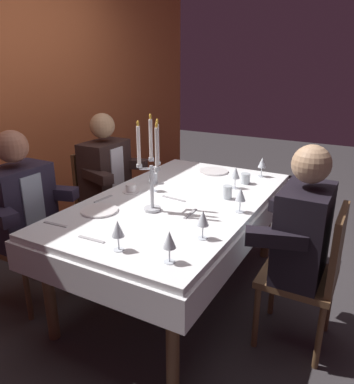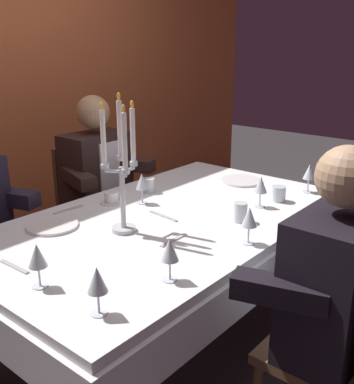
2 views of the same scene
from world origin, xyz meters
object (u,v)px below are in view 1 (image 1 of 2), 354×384
(water_tumbler_1, at_px, (153,178))
(seated_diner_2, at_px, (105,171))
(dinner_plate_1, at_px, (214,171))
(coffee_cup_0, at_px, (131,188))
(dinner_plate_0, at_px, (99,210))
(seated_diner_1, at_px, (304,232))
(wine_glass_4, at_px, (241,195))
(seated_diner_0, at_px, (20,204))
(water_tumbler_0, at_px, (245,179))
(wine_glass_2, at_px, (203,219))
(water_tumbler_2, at_px, (227,192))
(dining_table, at_px, (177,214))
(wine_glass_6, at_px, (262,163))
(wine_glass_1, at_px, (236,173))
(wine_glass_3, at_px, (118,230))
(candelabra, at_px, (151,169))
(wine_glass_0, at_px, (153,176))
(wine_glass_5, at_px, (169,241))

(water_tumbler_1, height_order, seated_diner_2, seated_diner_2)
(dinner_plate_1, relative_size, coffee_cup_0, 1.89)
(dinner_plate_0, distance_m, seated_diner_1, 1.26)
(dinner_plate_1, xyz_separation_m, water_tumbler_1, (-0.51, 0.30, 0.03))
(wine_glass_4, height_order, coffee_cup_0, wine_glass_4)
(seated_diner_0, height_order, seated_diner_2, same)
(water_tumbler_0, bearing_deg, coffee_cup_0, 131.53)
(coffee_cup_0, xyz_separation_m, seated_diner_0, (-0.56, 0.52, -0.03))
(wine_glass_2, bearing_deg, water_tumbler_2, 9.91)
(water_tumbler_1, bearing_deg, wine_glass_2, -132.62)
(dining_table, distance_m, wine_glass_6, 0.90)
(wine_glass_1, distance_m, seated_diner_2, 1.17)
(wine_glass_3, bearing_deg, wine_glass_1, -8.09)
(water_tumbler_1, bearing_deg, wine_glass_6, -50.08)
(dinner_plate_0, bearing_deg, seated_diner_0, 105.49)
(water_tumbler_2, bearing_deg, candelabra, 141.85)
(wine_glass_4, bearing_deg, water_tumbler_1, 73.40)
(wine_glass_4, bearing_deg, dinner_plate_0, 118.26)
(wine_glass_0, relative_size, wine_glass_1, 1.00)
(wine_glass_0, xyz_separation_m, seated_diner_1, (-0.18, -1.12, -0.12))
(dinner_plate_1, height_order, wine_glass_1, wine_glass_1)
(wine_glass_3, distance_m, water_tumbler_0, 1.37)
(dinner_plate_0, height_order, seated_diner_0, seated_diner_0)
(wine_glass_2, bearing_deg, wine_glass_3, 135.75)
(dinner_plate_0, height_order, wine_glass_4, wine_glass_4)
(dining_table, distance_m, dinner_plate_0, 0.57)
(dining_table, xyz_separation_m, water_tumbler_1, (0.22, 0.34, 0.16))
(wine_glass_3, xyz_separation_m, seated_diner_1, (0.68, -0.79, -0.12))
(seated_diner_1, bearing_deg, wine_glass_4, 77.10)
(wine_glass_0, height_order, water_tumbler_2, wine_glass_0)
(candelabra, relative_size, wine_glass_0, 3.77)
(water_tumbler_0, relative_size, seated_diner_2, 0.07)
(wine_glass_6, bearing_deg, wine_glass_3, 170.84)
(dinner_plate_1, relative_size, seated_diner_1, 0.20)
(dinner_plate_0, height_order, wine_glass_5, wine_glass_5)
(seated_diner_0, bearing_deg, water_tumbler_2, -57.11)
(wine_glass_3, height_order, water_tumbler_2, wine_glass_3)
(wine_glass_6, relative_size, seated_diner_1, 0.13)
(wine_glass_6, xyz_separation_m, seated_diner_0, (-1.40, 1.24, -0.12))
(wine_glass_3, bearing_deg, water_tumbler_0, -8.53)
(wine_glass_5, relative_size, water_tumbler_1, 2.00)
(wine_glass_2, height_order, seated_diner_2, seated_diner_2)
(water_tumbler_0, distance_m, seated_diner_1, 0.89)
(dinner_plate_0, relative_size, seated_diner_0, 0.19)
(coffee_cup_0, bearing_deg, water_tumbler_1, -6.80)
(dinner_plate_1, relative_size, seated_diner_2, 0.20)
(wine_glass_1, relative_size, wine_glass_5, 1.00)
(water_tumbler_2, distance_m, coffee_cup_0, 0.70)
(wine_glass_2, xyz_separation_m, water_tumbler_2, (0.64, 0.11, -0.07))
(coffee_cup_0, bearing_deg, wine_glass_4, -88.73)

